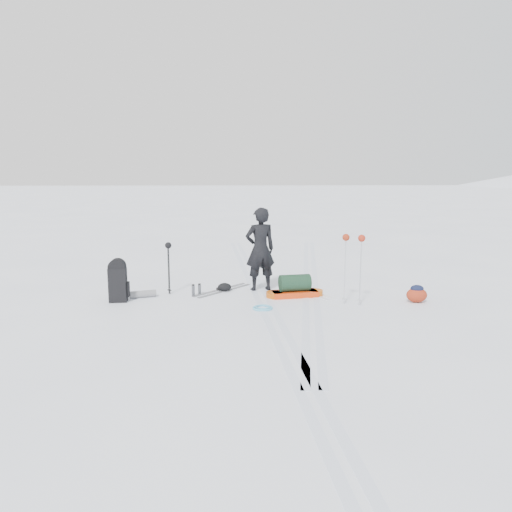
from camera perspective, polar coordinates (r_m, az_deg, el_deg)
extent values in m
plane|color=white|center=(11.39, 0.72, -4.81)|extent=(200.00, 200.00, 0.00)
cube|color=silver|center=(11.38, 0.11, -4.80)|extent=(1.40, 17.97, 0.01)
cube|color=silver|center=(11.40, 1.32, -4.79)|extent=(1.40, 17.97, 0.01)
cube|color=silver|center=(13.45, 5.73, -2.61)|extent=(2.09, 13.88, 0.01)
cube|color=silver|center=(13.49, 6.74, -2.60)|extent=(2.09, 13.88, 0.01)
imported|color=black|center=(11.95, 0.48, 0.78)|extent=(0.83, 0.65, 2.01)
cube|color=red|center=(11.54, 4.44, -4.32)|extent=(1.11, 0.61, 0.13)
cylinder|color=#D35B0C|center=(11.68, 6.70, -4.18)|extent=(0.44, 0.44, 0.13)
cylinder|color=#C0510B|center=(11.41, 2.12, -4.45)|extent=(0.44, 0.44, 0.13)
cylinder|color=black|center=(11.48, 4.46, -3.07)|extent=(0.75, 0.50, 0.38)
cube|color=black|center=(11.40, -15.51, -3.20)|extent=(0.39, 0.29, 0.76)
cylinder|color=black|center=(11.32, -15.60, -1.22)|extent=(0.38, 0.28, 0.37)
cube|color=black|center=(11.41, -14.50, -3.70)|extent=(0.10, 0.20, 0.32)
cylinder|color=slate|center=(11.70, -12.81, -4.26)|extent=(0.62, 0.34, 0.16)
cylinder|color=black|center=(11.86, -9.99, -1.57)|extent=(0.02, 0.02, 1.14)
cylinder|color=black|center=(11.78, -9.88, -1.64)|extent=(0.02, 0.02, 1.14)
torus|color=black|center=(11.96, -9.92, -3.83)|extent=(0.10, 0.10, 0.01)
torus|color=black|center=(11.88, -9.82, -3.90)|extent=(0.10, 0.10, 0.01)
sphere|color=black|center=(11.72, -10.00, 1.20)|extent=(0.15, 0.15, 0.15)
cylinder|color=silver|center=(10.90, 10.13, -1.75)|extent=(0.03, 0.03, 1.44)
cylinder|color=silver|center=(10.82, 11.85, -1.88)|extent=(0.03, 0.03, 1.44)
torus|color=#B2B4BA|center=(11.03, 10.04, -4.84)|extent=(0.13, 0.13, 0.01)
torus|color=silver|center=(10.96, 11.74, -5.00)|extent=(0.13, 0.13, 0.01)
sphere|color=maroon|center=(10.78, 10.25, 2.11)|extent=(0.15, 0.15, 0.15)
sphere|color=maroon|center=(10.70, 11.99, 2.00)|extent=(0.15, 0.15, 0.15)
cube|color=gray|center=(12.06, -3.54, -3.98)|extent=(1.25, 1.41, 0.02)
cube|color=gray|center=(12.18, -4.17, -3.85)|extent=(1.25, 1.41, 0.02)
cube|color=black|center=(12.05, -3.54, -3.83)|extent=(0.17, 0.18, 0.05)
cube|color=black|center=(12.17, -4.17, -3.70)|extent=(0.17, 0.18, 0.05)
cube|color=silver|center=(11.95, 5.89, -4.14)|extent=(0.83, 1.58, 0.02)
cube|color=white|center=(12.04, 6.57, -4.05)|extent=(0.83, 1.58, 0.02)
cube|color=black|center=(11.94, 5.89, -4.00)|extent=(0.14, 0.18, 0.05)
cube|color=black|center=(12.03, 6.57, -3.90)|extent=(0.14, 0.18, 0.05)
torus|color=#5EC2E5|center=(10.48, 0.76, -5.96)|extent=(0.50, 0.50, 0.04)
torus|color=#5BB9DD|center=(10.51, 0.81, -5.85)|extent=(0.39, 0.39, 0.04)
ellipsoid|color=maroon|center=(11.53, 17.89, -4.27)|extent=(0.57, 0.54, 0.33)
ellipsoid|color=black|center=(11.50, 17.93, -3.56)|extent=(0.37, 0.36, 0.16)
cylinder|color=#54565B|center=(11.60, -7.18, -3.98)|extent=(0.08, 0.08, 0.25)
cylinder|color=#575A5E|center=(11.75, -6.47, -3.84)|extent=(0.08, 0.08, 0.23)
cylinder|color=black|center=(11.57, -7.20, -3.31)|extent=(0.07, 0.07, 0.03)
cylinder|color=black|center=(11.73, -6.48, -3.22)|extent=(0.07, 0.07, 0.03)
ellipsoid|color=black|center=(12.02, -3.62, -3.57)|extent=(0.37, 0.31, 0.20)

